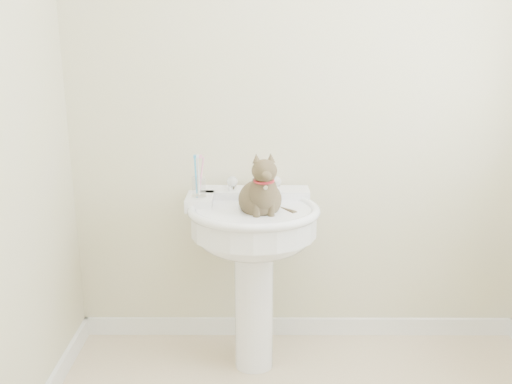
{
  "coord_description": "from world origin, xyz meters",
  "views": [
    {
      "loc": [
        -0.21,
        -1.54,
        1.51
      ],
      "look_at": [
        -0.22,
        0.79,
        0.85
      ],
      "focal_mm": 40.0,
      "sensor_mm": 36.0,
      "label": 1
    }
  ],
  "objects": [
    {
      "name": "wall_back",
      "position": [
        0.0,
        1.1,
        1.25
      ],
      "size": [
        2.2,
        0.0,
        2.5
      ],
      "primitive_type": null,
      "color": "beige",
      "rests_on": "ground"
    },
    {
      "name": "cat",
      "position": [
        -0.2,
        0.77,
        0.84
      ],
      "size": [
        0.2,
        0.26,
        0.37
      ],
      "rotation": [
        0.0,
        0.0,
        0.17
      ],
      "color": "brown",
      "rests_on": "pedestal_sink"
    },
    {
      "name": "soap_bar",
      "position": [
        -0.19,
        1.04,
        0.82
      ],
      "size": [
        0.09,
        0.06,
        0.03
      ],
      "primitive_type": "cube",
      "rotation": [
        0.0,
        0.0,
        0.1
      ],
      "color": "orange",
      "rests_on": "pedestal_sink"
    },
    {
      "name": "pedestal_sink",
      "position": [
        -0.23,
        0.81,
        0.63
      ],
      "size": [
        0.59,
        0.57,
        0.81
      ],
      "color": "white",
      "rests_on": "floor"
    },
    {
      "name": "wall_front",
      "position": [
        0.0,
        -1.1,
        1.25
      ],
      "size": [
        2.2,
        0.0,
        2.5
      ],
      "primitive_type": null,
      "color": "beige",
      "rests_on": "ground"
    },
    {
      "name": "baseboard_back",
      "position": [
        0.0,
        1.09,
        0.04
      ],
      "size": [
        2.2,
        0.02,
        0.09
      ],
      "primitive_type": "cube",
      "color": "white",
      "rests_on": "floor"
    },
    {
      "name": "faucet",
      "position": [
        -0.23,
        0.95,
        0.85
      ],
      "size": [
        0.28,
        0.12,
        0.14
      ],
      "color": "silver",
      "rests_on": "pedestal_sink"
    },
    {
      "name": "toothbrush_cup",
      "position": [
        -0.47,
        0.85,
        0.86
      ],
      "size": [
        0.07,
        0.07,
        0.18
      ],
      "rotation": [
        0.0,
        0.0,
        -0.09
      ],
      "color": "silver",
      "rests_on": "pedestal_sink"
    }
  ]
}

